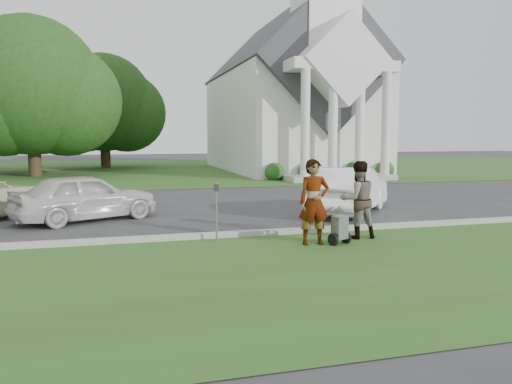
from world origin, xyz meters
name	(u,v)px	position (x,y,z in m)	size (l,w,h in m)	color
ground	(253,241)	(0.00, 0.00, 0.00)	(120.00, 120.00, 0.00)	#333335
grass_strip	(296,274)	(0.00, -3.00, 0.01)	(80.00, 7.00, 0.01)	#31521C
church_lawn	(160,169)	(0.00, 27.00, 0.01)	(80.00, 30.00, 0.01)	#31521C
curb	(247,234)	(0.00, 0.55, 0.07)	(80.00, 0.18, 0.15)	#9E9E93
church	(290,88)	(9.00, 23.11, 5.94)	(9.19, 19.00, 24.10)	white
tree_left	(31,93)	(-8.01, 21.99, 5.11)	(10.63, 8.40, 9.71)	#332316
tree_back	(104,107)	(-4.01, 29.99, 4.73)	(9.61, 7.60, 8.89)	#332316
striping_cart	(339,228)	(1.81, -0.90, 0.38)	(0.70, 1.03, 0.89)	black
person_left	(314,203)	(1.23, -0.76, 0.98)	(0.71, 0.47, 1.95)	#999999
person_right	(358,200)	(2.53, -0.36, 0.94)	(0.91, 0.71, 1.88)	#999999
parking_meter_near	(216,205)	(-0.85, 0.15, 0.88)	(0.10, 0.09, 1.40)	gray
car_b	(85,197)	(-4.00, 4.12, 0.70)	(1.66, 4.13, 1.41)	silver
car_d	(349,190)	(4.15, 3.43, 0.74)	(1.57, 4.50, 1.48)	white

